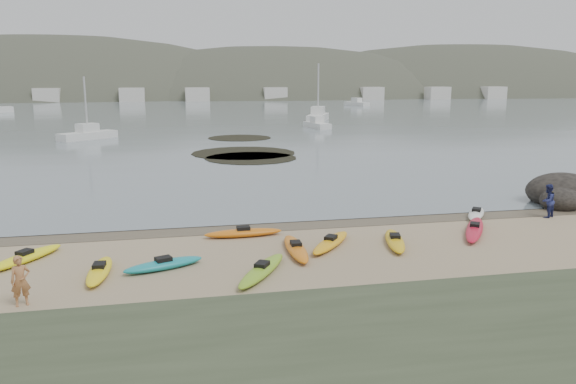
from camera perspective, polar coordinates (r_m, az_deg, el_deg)
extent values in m
plane|color=tan|center=(26.77, 0.00, -3.15)|extent=(600.00, 600.00, 0.00)
plane|color=brown|center=(26.49, 0.13, -3.30)|extent=(60.00, 60.00, 0.00)
plane|color=slate|center=(325.46, -11.12, 10.10)|extent=(1200.00, 1200.00, 0.00)
ellipsoid|color=orange|center=(22.24, 0.80, -5.76)|extent=(0.85, 3.71, 0.34)
ellipsoid|color=#FAF515|center=(23.34, -25.14, -6.05)|extent=(2.54, 3.32, 0.34)
ellipsoid|color=#80B624|center=(19.85, -2.65, -7.93)|extent=(2.57, 3.66, 0.34)
ellipsoid|color=red|center=(26.36, 18.43, -3.60)|extent=(3.08, 4.19, 0.34)
ellipsoid|color=yellow|center=(20.82, -18.60, -7.61)|extent=(0.90, 3.15, 0.34)
ellipsoid|color=orange|center=(24.51, -4.55, -4.16)|extent=(3.43, 0.79, 0.34)
ellipsoid|color=#F1A714|center=(23.10, 4.37, -5.14)|extent=(2.68, 3.25, 0.34)
ellipsoid|color=white|center=(29.35, 18.58, -2.11)|extent=(2.27, 2.77, 0.34)
ellipsoid|color=gold|center=(23.69, 10.80, -4.89)|extent=(1.59, 3.47, 0.34)
ellipsoid|color=teal|center=(20.87, -12.52, -7.22)|extent=(3.03, 1.72, 0.34)
imported|color=#B27647|center=(18.90, -25.53, -8.14)|extent=(0.67, 0.55, 1.56)
imported|color=navy|center=(30.46, 24.88, -0.82)|extent=(1.01, 0.94, 1.67)
ellipsoid|color=black|center=(34.60, 25.98, -0.45)|extent=(4.01, 3.12, 2.01)
ellipsoid|color=black|center=(33.01, 25.96, -1.16)|extent=(2.23, 2.01, 1.34)
cylinder|color=black|center=(48.22, -3.80, 3.44)|extent=(7.87, 7.87, 0.04)
cylinder|color=black|center=(51.53, -4.55, 3.95)|extent=(9.48, 9.48, 0.04)
cylinder|color=black|center=(64.72, -4.93, 5.48)|extent=(7.22, 7.22, 0.04)
cube|color=silver|center=(67.05, -19.67, 5.45)|extent=(6.24, 6.01, 0.95)
cube|color=silver|center=(77.89, 2.96, 6.82)|extent=(2.58, 6.30, 0.86)
cube|color=silver|center=(90.82, 3.06, 7.60)|extent=(5.69, 9.09, 1.23)
cube|color=silver|center=(141.94, 6.98, 8.90)|extent=(4.66, 7.76, 1.05)
ellipsoid|color=#384235|center=(225.25, -22.02, 4.35)|extent=(220.00, 120.00, 80.00)
ellipsoid|color=#384235|center=(220.20, -1.28, 5.75)|extent=(200.00, 110.00, 68.00)
ellipsoid|color=#384235|center=(258.96, 17.20, 5.70)|extent=(230.00, 130.00, 76.00)
cube|color=beige|center=(174.31, -24.34, 8.93)|extent=(7.00, 5.00, 4.00)
cube|color=beige|center=(170.88, -16.36, 9.44)|extent=(7.00, 5.00, 4.00)
cube|color=beige|center=(170.79, -8.20, 9.79)|extent=(7.00, 5.00, 4.00)
cube|color=beige|center=(174.04, -0.17, 9.93)|extent=(7.00, 5.00, 4.00)
cube|color=beige|center=(180.45, 7.42, 9.89)|extent=(7.00, 5.00, 4.00)
cube|color=beige|center=(189.70, 14.38, 9.71)|extent=(7.00, 5.00, 4.00)
cube|color=beige|center=(201.40, 20.61, 9.42)|extent=(7.00, 5.00, 4.00)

